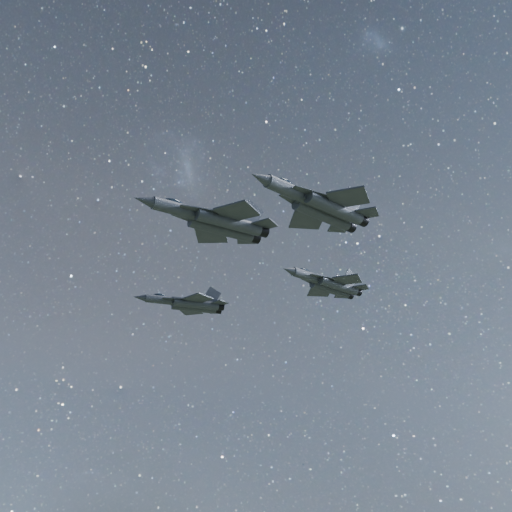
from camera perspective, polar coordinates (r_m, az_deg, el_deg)
jet_lead at (r=79.89m, az=-3.94°, el=3.37°), size 19.66×13.68×4.94m
jet_left at (r=98.61m, az=-6.50°, el=-4.53°), size 15.29×10.16×3.89m
jet_right at (r=72.50m, az=6.08°, el=4.81°), size 18.07×12.88×4.61m
jet_slot at (r=103.16m, az=6.89°, el=-2.65°), size 17.34×12.39×4.43m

